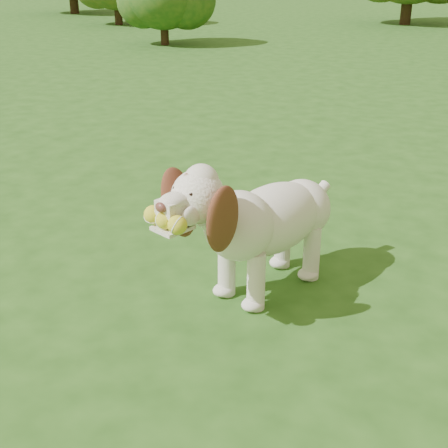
% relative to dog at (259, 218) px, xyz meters
% --- Properties ---
extents(ground, '(80.00, 80.00, 0.00)m').
position_rel_dog_xyz_m(ground, '(-0.55, 0.33, -0.41)').
color(ground, '#214914').
rests_on(ground, ground).
extents(dog, '(0.68, 1.14, 0.77)m').
position_rel_dog_xyz_m(dog, '(0.00, 0.00, 0.00)').
color(dog, silver).
rests_on(dog, ground).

